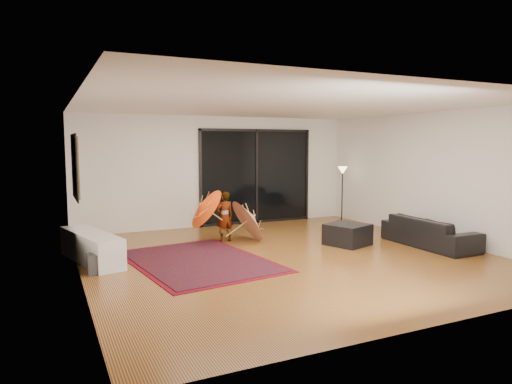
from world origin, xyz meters
TOP-DOWN VIEW (x-y plane):
  - floor at (0.00, 0.00)m, footprint 7.00×7.00m
  - ceiling at (0.00, 0.00)m, footprint 7.00×7.00m
  - wall_back at (0.00, 3.50)m, footprint 7.00×0.00m
  - wall_front at (0.00, -3.50)m, footprint 7.00×0.00m
  - wall_left at (-3.50, 0.00)m, footprint 0.00×7.00m
  - wall_right at (3.50, 0.00)m, footprint 0.00×7.00m
  - sliding_door at (1.00, 3.47)m, footprint 3.06×0.07m
  - painting at (-3.46, 1.00)m, footprint 0.04×1.28m
  - media_console at (-3.25, 1.08)m, footprint 0.92×1.90m
  - speaker at (-3.25, 0.30)m, footprint 0.28×0.28m
  - persian_rug at (-1.58, 0.33)m, footprint 2.48×3.21m
  - sofa at (2.95, -0.48)m, footprint 0.80×1.99m
  - ottoman at (1.55, 0.31)m, footprint 0.94×0.94m
  - floor_lamp at (3.10, 2.66)m, footprint 0.25×0.25m
  - child at (-0.57, 1.66)m, footprint 0.40×0.29m
  - parasol_orange at (-1.12, 1.61)m, footprint 0.68×0.91m
  - parasol_white at (0.03, 1.51)m, footprint 0.67×0.99m

SIDE VIEW (x-z plane):
  - floor at x=0.00m, z-range 0.00..0.00m
  - persian_rug at x=-1.58m, z-range 0.00..0.02m
  - speaker at x=-3.25m, z-range 0.00..0.31m
  - ottoman at x=1.55m, z-range 0.00..0.42m
  - media_console at x=-3.25m, z-range 0.00..0.51m
  - sofa at x=2.95m, z-range 0.00..0.58m
  - parasol_white at x=0.03m, z-range 0.01..1.00m
  - child at x=-0.57m, z-range 0.00..1.05m
  - parasol_orange at x=-1.12m, z-range 0.28..1.19m
  - floor_lamp at x=3.10m, z-range 0.42..1.86m
  - sliding_door at x=1.00m, z-range 0.00..2.40m
  - wall_back at x=0.00m, z-range -2.15..4.85m
  - wall_front at x=0.00m, z-range -2.15..4.85m
  - wall_left at x=-3.50m, z-range -2.15..4.85m
  - wall_right at x=3.50m, z-range -2.15..4.85m
  - painting at x=-3.46m, z-range 1.11..2.19m
  - ceiling at x=0.00m, z-range 2.70..2.70m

